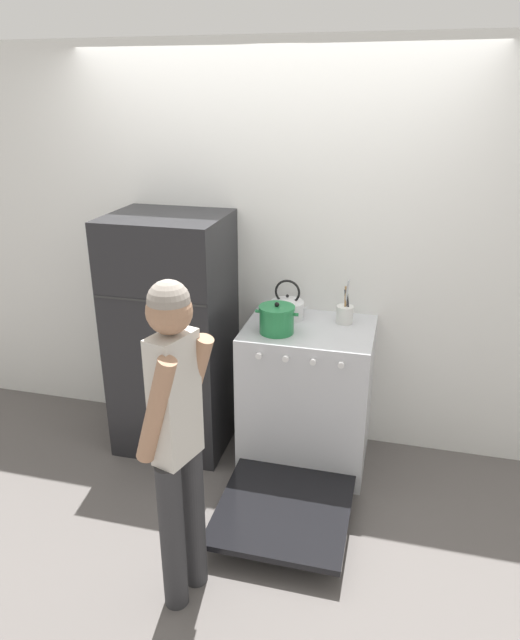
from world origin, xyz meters
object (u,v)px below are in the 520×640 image
Objects in this scene: dutch_oven_pot at (277,319)px; tea_kettle at (287,307)px; stove_range at (306,399)px; utensil_jar at (345,313)px; refrigerator at (173,335)px; person at (177,432)px.

dutch_oven_pot is 0.99× the size of tea_kettle.
stove_range is 0.58m from dutch_oven_pot.
utensil_jar is at bearing 40.64° from stove_range.
dutch_oven_pot is at bearing -93.18° from tea_kettle.
refrigerator is 1.11m from utensil_jar.
refrigerator is at bearing 170.39° from dutch_oven_pot.
refrigerator is 0.95m from stove_range.
refrigerator reaches higher than tea_kettle.
dutch_oven_pot is at bearing -9.61° from refrigerator.
person is at bearing -66.52° from refrigerator.
dutch_oven_pot is (0.72, -0.12, 0.23)m from refrigerator.
person reaches higher than stove_range.
dutch_oven_pot is at bearing -154.83° from stove_range.
refrigerator is 1.15× the size of stove_range.
person is at bearing -98.55° from tea_kettle.
utensil_jar is 1.46m from person.
utensil_jar is (0.36, 0.01, -0.01)m from tea_kettle.
stove_range is 0.86× the size of person.
person is (-0.19, -1.09, -0.11)m from dutch_oven_pot.
tea_kettle is 0.36m from utensil_jar.
stove_range is 5.31× the size of dutch_oven_pot.
tea_kettle is at bearing 134.99° from stove_range.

